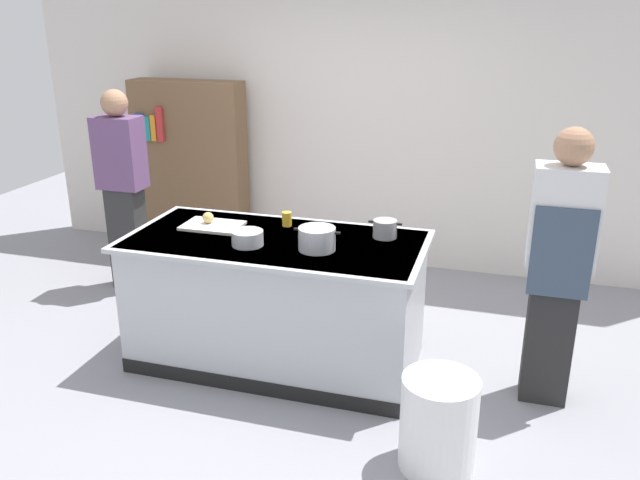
{
  "coord_description": "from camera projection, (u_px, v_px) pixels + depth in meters",
  "views": [
    {
      "loc": [
        1.43,
        -3.75,
        2.33
      ],
      "look_at": [
        0.25,
        0.2,
        0.85
      ],
      "focal_mm": 36.3,
      "sensor_mm": 36.0,
      "label": 1
    }
  ],
  "objects": [
    {
      "name": "sauce_pan",
      "position": [
        385.0,
        229.0,
        4.26
      ],
      "size": [
        0.22,
        0.16,
        0.12
      ],
      "color": "#99999E",
      "rests_on": "counter_island"
    },
    {
      "name": "trash_bin",
      "position": [
        438.0,
        423.0,
        3.41
      ],
      "size": [
        0.41,
        0.41,
        0.53
      ],
      "primitive_type": "cylinder",
      "color": "white",
      "rests_on": "ground_plane"
    },
    {
      "name": "person_guest",
      "position": [
        123.0,
        186.0,
        5.46
      ],
      "size": [
        0.38,
        0.24,
        1.72
      ],
      "rotation": [
        0.0,
        0.0,
        -1.25
      ],
      "color": "#2D2D2D",
      "rests_on": "ground_plane"
    },
    {
      "name": "bookshelf",
      "position": [
        191.0,
        169.0,
        6.31
      ],
      "size": [
        1.1,
        0.31,
        1.7
      ],
      "color": "brown",
      "rests_on": "ground_plane"
    },
    {
      "name": "person_chef",
      "position": [
        558.0,
        263.0,
        3.81
      ],
      "size": [
        0.38,
        0.25,
        1.72
      ],
      "rotation": [
        0.0,
        0.0,
        1.71
      ],
      "color": "#242424",
      "rests_on": "ground_plane"
    },
    {
      "name": "onion",
      "position": [
        208.0,
        218.0,
        4.49
      ],
      "size": [
        0.08,
        0.08,
        0.08
      ],
      "primitive_type": "sphere",
      "color": "tan",
      "rests_on": "cutting_board"
    },
    {
      "name": "cutting_board",
      "position": [
        213.0,
        226.0,
        4.48
      ],
      "size": [
        0.4,
        0.28,
        0.02
      ],
      "primitive_type": "cube",
      "color": "silver",
      "rests_on": "counter_island"
    },
    {
      "name": "back_wall",
      "position": [
        353.0,
        104.0,
        5.94
      ],
      "size": [
        6.4,
        0.12,
        3.0
      ],
      "primitive_type": "cube",
      "color": "silver",
      "rests_on": "ground_plane"
    },
    {
      "name": "mixing_bowl",
      "position": [
        247.0,
        238.0,
        4.13
      ],
      "size": [
        0.2,
        0.2,
        0.1
      ],
      "primitive_type": "cylinder",
      "color": "#B7BABF",
      "rests_on": "counter_island"
    },
    {
      "name": "stock_pot",
      "position": [
        317.0,
        239.0,
        4.04
      ],
      "size": [
        0.3,
        0.23,
        0.15
      ],
      "color": "#B7BABF",
      "rests_on": "counter_island"
    },
    {
      "name": "counter_island",
      "position": [
        276.0,
        299.0,
        4.4
      ],
      "size": [
        1.98,
        0.98,
        0.9
      ],
      "color": "#B7BABF",
      "rests_on": "ground_plane"
    },
    {
      "name": "ground_plane",
      "position": [
        278.0,
        359.0,
        4.56
      ],
      "size": [
        10.0,
        10.0,
        0.0
      ],
      "primitive_type": "plane",
      "color": "gray"
    },
    {
      "name": "juice_cup",
      "position": [
        287.0,
        219.0,
        4.49
      ],
      "size": [
        0.07,
        0.07,
        0.1
      ],
      "primitive_type": "cylinder",
      "color": "yellow",
      "rests_on": "counter_island"
    }
  ]
}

